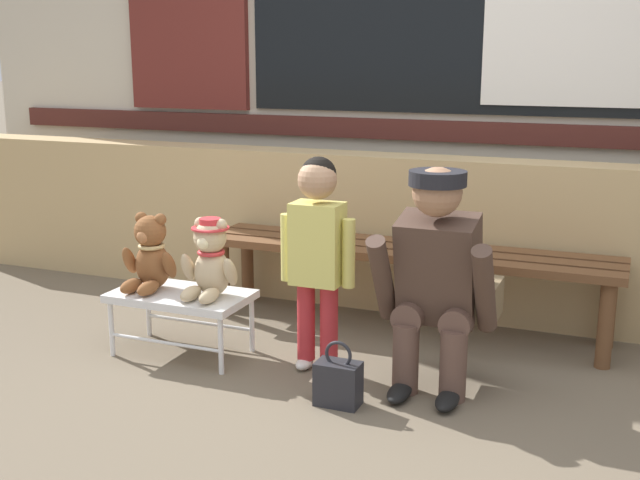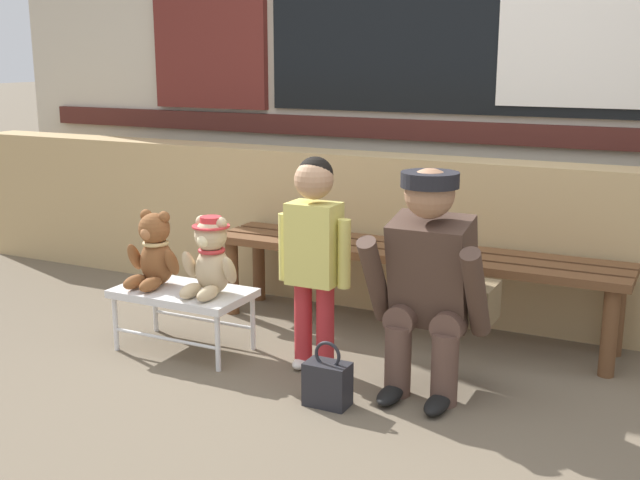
{
  "view_description": "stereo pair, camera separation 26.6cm",
  "coord_description": "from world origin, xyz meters",
  "px_view_note": "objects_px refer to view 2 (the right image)",
  "views": [
    {
      "loc": [
        1.06,
        -2.67,
        1.38
      ],
      "look_at": [
        -0.27,
        0.6,
        0.55
      ],
      "focal_mm": 44.46,
      "sensor_mm": 36.0,
      "label": 1
    },
    {
      "loc": [
        1.31,
        -2.56,
        1.38
      ],
      "look_at": [
        -0.27,
        0.6,
        0.55
      ],
      "focal_mm": 44.46,
      "sensor_mm": 36.0,
      "label": 2
    }
  ],
  "objects_px": {
    "wooden_bench_long": "(411,262)",
    "adult_crouching": "(432,282)",
    "teddy_bear_with_hat": "(210,258)",
    "child_standing": "(314,241)",
    "small_display_bench": "(183,296)",
    "teddy_bear_plain": "(154,252)",
    "handbag_on_ground": "(327,383)"
  },
  "relations": [
    {
      "from": "wooden_bench_long",
      "to": "child_standing",
      "type": "xyz_separation_m",
      "value": [
        -0.22,
        -0.64,
        0.22
      ]
    },
    {
      "from": "teddy_bear_with_hat",
      "to": "child_standing",
      "type": "xyz_separation_m",
      "value": [
        0.5,
        0.06,
        0.12
      ]
    },
    {
      "from": "adult_crouching",
      "to": "teddy_bear_with_hat",
      "type": "bearing_deg",
      "value": -177.12
    },
    {
      "from": "teddy_bear_plain",
      "to": "handbag_on_ground",
      "type": "height_order",
      "value": "teddy_bear_plain"
    },
    {
      "from": "teddy_bear_plain",
      "to": "child_standing",
      "type": "distance_m",
      "value": 0.83
    },
    {
      "from": "teddy_bear_with_hat",
      "to": "adult_crouching",
      "type": "xyz_separation_m",
      "value": [
        1.05,
        0.05,
        0.01
      ]
    },
    {
      "from": "wooden_bench_long",
      "to": "teddy_bear_plain",
      "type": "relative_size",
      "value": 5.78
    },
    {
      "from": "adult_crouching",
      "to": "child_standing",
      "type": "bearing_deg",
      "value": 178.91
    },
    {
      "from": "teddy_bear_with_hat",
      "to": "small_display_bench",
      "type": "bearing_deg",
      "value": -179.23
    },
    {
      "from": "handbag_on_ground",
      "to": "child_standing",
      "type": "bearing_deg",
      "value": 124.86
    },
    {
      "from": "teddy_bear_with_hat",
      "to": "child_standing",
      "type": "bearing_deg",
      "value": 7.16
    },
    {
      "from": "small_display_bench",
      "to": "child_standing",
      "type": "xyz_separation_m",
      "value": [
        0.66,
        0.07,
        0.33
      ]
    },
    {
      "from": "small_display_bench",
      "to": "handbag_on_ground",
      "type": "bearing_deg",
      "value": -15.81
    },
    {
      "from": "teddy_bear_with_hat",
      "to": "wooden_bench_long",
      "type": "bearing_deg",
      "value": 44.4
    },
    {
      "from": "handbag_on_ground",
      "to": "adult_crouching",
      "type": "bearing_deg",
      "value": 43.1
    },
    {
      "from": "teddy_bear_with_hat",
      "to": "handbag_on_ground",
      "type": "relative_size",
      "value": 1.34
    },
    {
      "from": "adult_crouching",
      "to": "handbag_on_ground",
      "type": "bearing_deg",
      "value": -136.9
    },
    {
      "from": "teddy_bear_with_hat",
      "to": "child_standing",
      "type": "relative_size",
      "value": 0.38
    },
    {
      "from": "teddy_bear_with_hat",
      "to": "teddy_bear_plain",
      "type": "bearing_deg",
      "value": -179.87
    },
    {
      "from": "small_display_bench",
      "to": "handbag_on_ground",
      "type": "distance_m",
      "value": 0.93
    },
    {
      "from": "teddy_bear_with_hat",
      "to": "child_standing",
      "type": "height_order",
      "value": "child_standing"
    },
    {
      "from": "wooden_bench_long",
      "to": "adult_crouching",
      "type": "relative_size",
      "value": 2.21
    },
    {
      "from": "small_display_bench",
      "to": "teddy_bear_plain",
      "type": "relative_size",
      "value": 1.76
    },
    {
      "from": "small_display_bench",
      "to": "child_standing",
      "type": "relative_size",
      "value": 0.67
    },
    {
      "from": "wooden_bench_long",
      "to": "child_standing",
      "type": "distance_m",
      "value": 0.71
    },
    {
      "from": "wooden_bench_long",
      "to": "teddy_bear_with_hat",
      "type": "relative_size",
      "value": 5.78
    },
    {
      "from": "wooden_bench_long",
      "to": "teddy_bear_with_hat",
      "type": "xyz_separation_m",
      "value": [
        -0.72,
        -0.7,
        0.1
      ]
    },
    {
      "from": "child_standing",
      "to": "teddy_bear_plain",
      "type": "bearing_deg",
      "value": -175.57
    },
    {
      "from": "teddy_bear_with_hat",
      "to": "adult_crouching",
      "type": "height_order",
      "value": "adult_crouching"
    },
    {
      "from": "child_standing",
      "to": "wooden_bench_long",
      "type": "bearing_deg",
      "value": 71.32
    },
    {
      "from": "teddy_bear_with_hat",
      "to": "child_standing",
      "type": "distance_m",
      "value": 0.52
    },
    {
      "from": "small_display_bench",
      "to": "teddy_bear_plain",
      "type": "height_order",
      "value": "teddy_bear_plain"
    }
  ]
}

